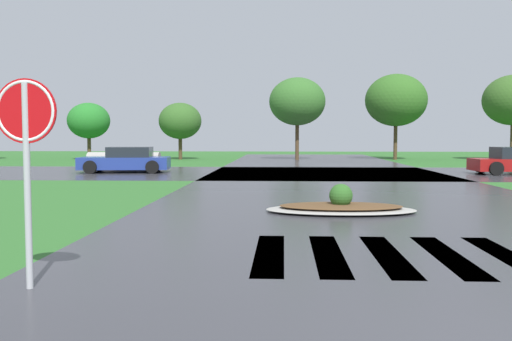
{
  "coord_description": "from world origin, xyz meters",
  "views": [
    {
      "loc": [
        -2.04,
        -4.33,
        1.82
      ],
      "look_at": [
        -2.72,
        9.36,
        0.96
      ],
      "focal_mm": 38.97,
      "sensor_mm": 36.0,
      "label": 1
    }
  ],
  "objects_px": {
    "stop_sign": "(26,133)",
    "median_island": "(341,207)",
    "drainage_pipe_stack": "(124,161)",
    "car_silver_hatch": "(126,160)"
  },
  "relations": [
    {
      "from": "median_island",
      "to": "car_silver_hatch",
      "type": "height_order",
      "value": "car_silver_hatch"
    },
    {
      "from": "median_island",
      "to": "drainage_pipe_stack",
      "type": "distance_m",
      "value": 18.74
    },
    {
      "from": "car_silver_hatch",
      "to": "drainage_pipe_stack",
      "type": "height_order",
      "value": "car_silver_hatch"
    },
    {
      "from": "stop_sign",
      "to": "drainage_pipe_stack",
      "type": "height_order",
      "value": "stop_sign"
    },
    {
      "from": "stop_sign",
      "to": "median_island",
      "type": "bearing_deg",
      "value": 60.46
    },
    {
      "from": "stop_sign",
      "to": "median_island",
      "type": "height_order",
      "value": "stop_sign"
    },
    {
      "from": "stop_sign",
      "to": "car_silver_hatch",
      "type": "bearing_deg",
      "value": 106.08
    },
    {
      "from": "car_silver_hatch",
      "to": "stop_sign",
      "type": "bearing_deg",
      "value": 97.26
    },
    {
      "from": "stop_sign",
      "to": "median_island",
      "type": "distance_m",
      "value": 8.31
    },
    {
      "from": "car_silver_hatch",
      "to": "drainage_pipe_stack",
      "type": "distance_m",
      "value": 2.1
    }
  ]
}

